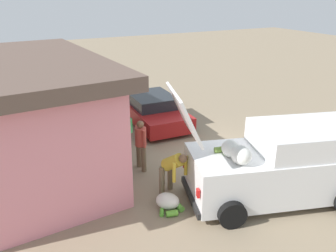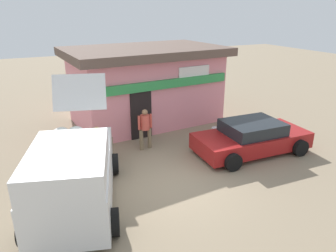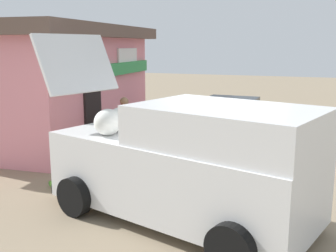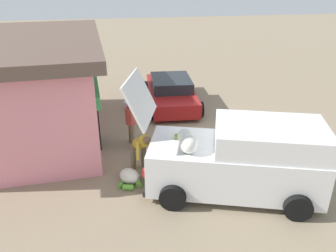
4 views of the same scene
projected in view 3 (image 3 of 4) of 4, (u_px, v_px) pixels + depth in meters
The scene contains 8 objects.
ground_plane at pixel (228, 172), 9.21m from camera, with size 60.00×60.00×0.00m, color gray.
storefront_bar at pixel (52, 82), 12.16m from camera, with size 7.21×4.90×3.40m.
delivery_van at pixel (188, 163), 6.48m from camera, with size 3.13×5.16×3.04m.
parked_sedan at pixel (228, 119), 12.72m from camera, with size 4.27×2.30×1.18m.
vendor_standing at pixel (125, 123), 10.16m from camera, with size 0.57×0.36×1.57m.
customer_bending at pixel (98, 142), 8.59m from camera, with size 0.78×0.68×1.29m.
unloaded_banana_pile at pixel (70, 176), 8.37m from camera, with size 0.86×0.75×0.40m.
paint_bucket at pixel (168, 128), 13.15m from camera, with size 0.30×0.30×0.35m, color silver.
Camera 3 is at (-8.74, -1.85, 2.84)m, focal length 43.18 mm.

